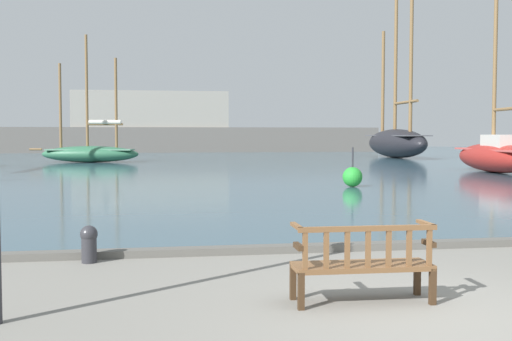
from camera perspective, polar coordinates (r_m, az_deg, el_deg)
ground_plane at (r=7.32m, az=15.65°, el=-12.26°), size 160.00×160.00×0.00m
harbor_water at (r=50.51m, az=-5.95°, el=1.07°), size 100.00×80.00×0.08m
quay_edge_kerb at (r=10.83m, az=6.96°, el=-6.78°), size 40.00×0.30×0.12m
park_bench at (r=7.53m, az=9.48°, el=-8.07°), size 1.61×0.55×0.92m
sailboat_nearest_port at (r=51.99m, az=12.33°, el=2.61°), size 3.22×11.57×15.02m
sailboat_far_starboard at (r=33.37m, az=20.49°, el=1.29°), size 2.71×7.90×9.19m
sailboat_mid_port at (r=43.82m, az=-14.53°, el=1.68°), size 7.33×3.01×8.38m
mooring_bollard at (r=10.06m, az=-14.63°, el=-6.17°), size 0.26×0.26×0.57m
channel_buoy at (r=22.91m, az=8.57°, el=-0.56°), size 0.70×0.70×1.40m
far_breakwater at (r=66.55m, az=-7.56°, el=3.51°), size 42.03×2.40×6.33m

